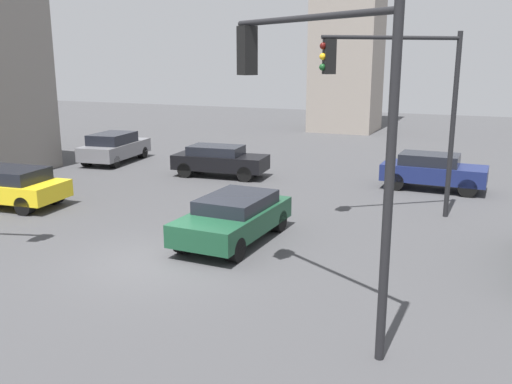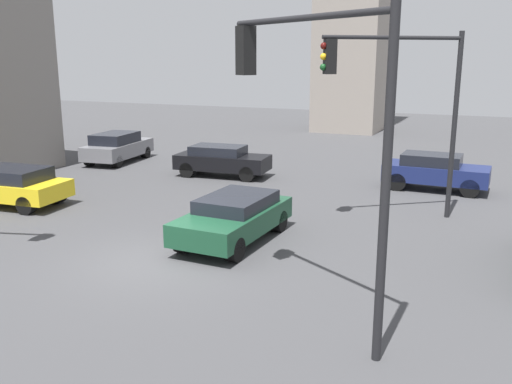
% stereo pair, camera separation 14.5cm
% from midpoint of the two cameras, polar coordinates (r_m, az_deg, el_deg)
% --- Properties ---
extents(ground_plane, '(85.63, 85.63, 0.00)m').
position_cam_midpoint_polar(ground_plane, '(14.61, -10.20, -6.99)').
color(ground_plane, '#424244').
extents(traffic_light_0, '(3.77, 2.41, 5.96)m').
position_cam_midpoint_polar(traffic_light_0, '(10.31, 5.50, 9.31)').
color(traffic_light_0, black).
rests_on(traffic_light_0, ground_plane).
extents(traffic_light_1, '(3.75, 2.81, 5.90)m').
position_cam_midpoint_polar(traffic_light_1, '(17.67, 14.11, 10.55)').
color(traffic_light_1, black).
rests_on(traffic_light_1, ground_plane).
extents(car_0, '(4.00, 1.77, 1.43)m').
position_cam_midpoint_polar(car_0, '(22.95, 17.52, 2.12)').
color(car_0, navy).
rests_on(car_0, ground_plane).
extents(car_1, '(4.27, 2.24, 1.36)m').
position_cam_midpoint_polar(car_1, '(21.34, -24.35, 0.58)').
color(car_1, yellow).
rests_on(car_1, ground_plane).
extents(car_2, '(2.29, 4.35, 1.48)m').
position_cam_midpoint_polar(car_2, '(28.70, -14.48, 4.50)').
color(car_2, slate).
rests_on(car_2, ground_plane).
extents(car_3, '(4.21, 2.00, 1.36)m').
position_cam_midpoint_polar(car_3, '(24.45, -3.95, 3.31)').
color(car_3, black).
rests_on(car_3, ground_plane).
extents(car_5, '(2.02, 4.26, 1.30)m').
position_cam_midpoint_polar(car_5, '(15.72, -2.51, -2.57)').
color(car_5, '#19472D').
rests_on(car_5, ground_plane).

